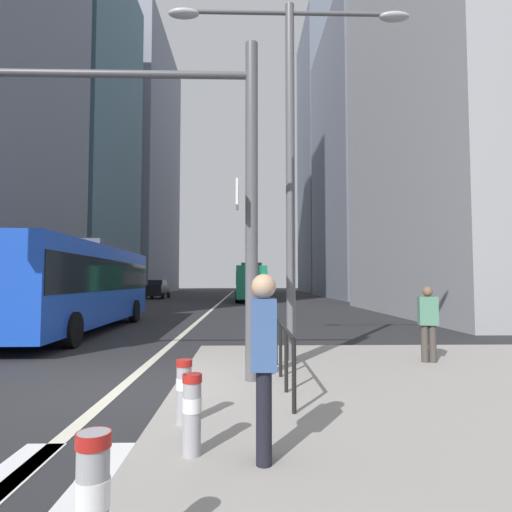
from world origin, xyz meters
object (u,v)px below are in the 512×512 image
(city_bus_red_receding, at_px, (251,281))
(city_bus_blue_oncoming, at_px, (78,282))
(car_receding_near, at_px, (262,288))
(pedestrian_waiting, at_px, (264,355))
(pedestrian_walking, at_px, (428,320))
(bollard_left, at_px, (192,410))
(bollard_right, at_px, (184,388))
(street_lamp_post, at_px, (290,128))
(traffic_signal_gantry, at_px, (124,152))
(bollard_front, at_px, (92,504))
(car_oncoming_mid, at_px, (157,289))

(city_bus_red_receding, bearing_deg, city_bus_blue_oncoming, -105.48)
(city_bus_blue_oncoming, distance_m, car_receding_near, 38.87)
(pedestrian_waiting, distance_m, pedestrian_walking, 6.12)
(bollard_left, distance_m, bollard_right, 0.96)
(city_bus_red_receding, distance_m, street_lamp_post, 30.63)
(city_bus_red_receding, xyz_separation_m, bollard_right, (-1.28, -34.53, -1.26))
(city_bus_blue_oncoming, relative_size, street_lamp_post, 1.44)
(traffic_signal_gantry, distance_m, bollard_front, 6.25)
(city_bus_blue_oncoming, xyz_separation_m, pedestrian_waiting, (6.28, -11.62, -0.69))
(car_oncoming_mid, bearing_deg, street_lamp_post, -74.09)
(traffic_signal_gantry, relative_size, pedestrian_waiting, 3.75)
(car_receding_near, xyz_separation_m, street_lamp_post, (-1.11, -44.41, 4.29))
(city_bus_red_receding, distance_m, car_oncoming_mid, 11.37)
(car_oncoming_mid, distance_m, pedestrian_waiting, 42.35)
(traffic_signal_gantry, xyz_separation_m, street_lamp_post, (3.15, 1.90, 1.14))
(street_lamp_post, distance_m, bollard_left, 7.04)
(car_receding_near, bearing_deg, pedestrian_waiting, -92.23)
(bollard_left, bearing_deg, bollard_right, 102.83)
(street_lamp_post, xyz_separation_m, bollard_front, (-1.85, -6.90, -4.65))
(car_oncoming_mid, bearing_deg, city_bus_blue_oncoming, -83.88)
(car_receding_near, height_order, pedestrian_waiting, car_receding_near)
(pedestrian_walking, bearing_deg, city_bus_red_receding, 96.20)
(bollard_left, height_order, pedestrian_waiting, pedestrian_waiting)
(city_bus_blue_oncoming, xyz_separation_m, bollard_right, (5.37, -10.52, -1.26))
(bollard_front, relative_size, bollard_left, 1.11)
(bollard_front, distance_m, pedestrian_waiting, 2.06)
(traffic_signal_gantry, relative_size, bollard_right, 8.79)
(car_receding_near, height_order, traffic_signal_gantry, traffic_signal_gantry)
(city_bus_red_receding, relative_size, pedestrian_waiting, 6.25)
(car_oncoming_mid, relative_size, car_receding_near, 1.07)
(bollard_left, height_order, bollard_right, bollard_left)
(traffic_signal_gantry, height_order, bollard_right, traffic_signal_gantry)
(car_receding_near, bearing_deg, traffic_signal_gantry, -95.25)
(city_bus_red_receding, height_order, bollard_left, city_bus_red_receding)
(bollard_front, bearing_deg, bollard_right, 87.84)
(city_bus_red_receding, distance_m, pedestrian_walking, 30.95)
(city_bus_blue_oncoming, xyz_separation_m, bollard_left, (5.58, -11.46, -1.24))
(traffic_signal_gantry, relative_size, street_lamp_post, 0.84)
(city_bus_blue_oncoming, relative_size, bollard_left, 14.53)
(street_lamp_post, distance_m, bollard_front, 8.52)
(car_receding_near, xyz_separation_m, traffic_signal_gantry, (-4.26, -46.31, 3.15))
(car_receding_near, distance_m, bollard_front, 51.40)
(city_bus_blue_oncoming, bearing_deg, city_bus_red_receding, 74.52)
(city_bus_red_receding, relative_size, bollard_left, 14.11)
(city_bus_blue_oncoming, bearing_deg, car_receding_near, 77.80)
(car_oncoming_mid, bearing_deg, city_bus_red_receding, -29.90)
(bollard_left, xyz_separation_m, pedestrian_walking, (4.41, 4.70, 0.44))
(bollard_left, xyz_separation_m, bollard_right, (-0.21, 0.93, -0.01))
(city_bus_blue_oncoming, bearing_deg, pedestrian_walking, -34.06)
(traffic_signal_gantry, bearing_deg, pedestrian_walking, 14.62)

